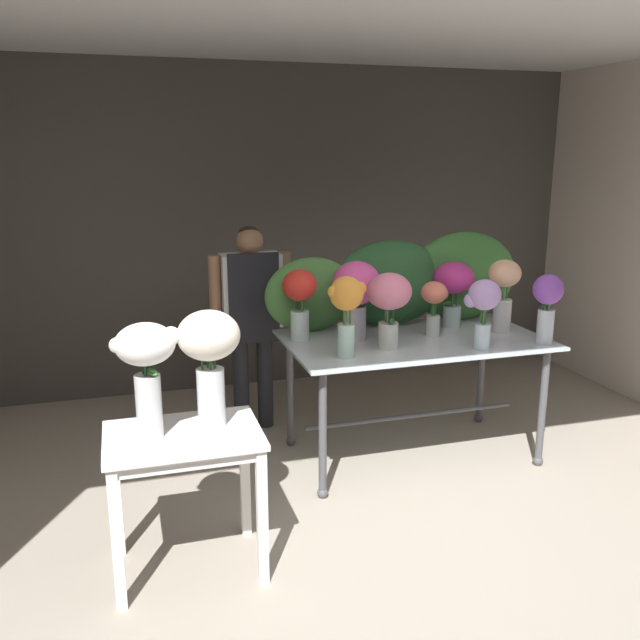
{
  "coord_description": "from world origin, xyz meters",
  "views": [
    {
      "loc": [
        -1.42,
        -2.24,
        2.1
      ],
      "look_at": [
        -0.36,
        1.28,
        1.17
      ],
      "focal_mm": 37.79,
      "sensor_mm": 36.0,
      "label": 1
    }
  ],
  "objects_px": {
    "vase_coral_hydrangea": "(434,302)",
    "vase_white_roses_tall": "(146,363)",
    "vase_rosy_roses": "(389,299)",
    "side_table_white": "(184,452)",
    "vase_violet_tulips": "(547,303)",
    "florist": "(251,306)",
    "vase_fuchsia_ranunculus": "(357,290)",
    "vase_scarlet_peonies": "(300,297)",
    "vase_sunset_snapdragons": "(346,305)",
    "vase_cream_lisianthus_tall": "(209,352)",
    "vase_lilac_carnations": "(483,304)",
    "vase_peach_stock": "(504,289)",
    "vase_magenta_freesia": "(453,284)",
    "display_table_glass": "(414,356)"
  },
  "relations": [
    {
      "from": "vase_fuchsia_ranunculus",
      "to": "vase_scarlet_peonies",
      "type": "distance_m",
      "value": 0.38
    },
    {
      "from": "vase_rosy_roses",
      "to": "vase_white_roses_tall",
      "type": "relative_size",
      "value": 0.87
    },
    {
      "from": "vase_magenta_freesia",
      "to": "vase_peach_stock",
      "type": "bearing_deg",
      "value": -41.92
    },
    {
      "from": "vase_sunset_snapdragons",
      "to": "vase_coral_hydrangea",
      "type": "bearing_deg",
      "value": 21.5
    },
    {
      "from": "vase_peach_stock",
      "to": "vase_violet_tulips",
      "type": "height_order",
      "value": "vase_peach_stock"
    },
    {
      "from": "vase_fuchsia_ranunculus",
      "to": "vase_rosy_roses",
      "type": "xyz_separation_m",
      "value": [
        0.12,
        -0.25,
        -0.02
      ]
    },
    {
      "from": "vase_fuchsia_ranunculus",
      "to": "vase_rosy_roses",
      "type": "relative_size",
      "value": 1.08
    },
    {
      "from": "vase_sunset_snapdragons",
      "to": "vase_scarlet_peonies",
      "type": "distance_m",
      "value": 0.48
    },
    {
      "from": "vase_peach_stock",
      "to": "vase_fuchsia_ranunculus",
      "type": "relative_size",
      "value": 0.96
    },
    {
      "from": "vase_rosy_roses",
      "to": "vase_scarlet_peonies",
      "type": "bearing_deg",
      "value": 144.92
    },
    {
      "from": "vase_fuchsia_ranunculus",
      "to": "vase_white_roses_tall",
      "type": "distance_m",
      "value": 1.72
    },
    {
      "from": "vase_peach_stock",
      "to": "vase_coral_hydrangea",
      "type": "xyz_separation_m",
      "value": [
        -0.51,
        0.04,
        -0.07
      ]
    },
    {
      "from": "florist",
      "to": "vase_rosy_roses",
      "type": "distance_m",
      "value": 1.21
    },
    {
      "from": "vase_sunset_snapdragons",
      "to": "vase_coral_hydrangea",
      "type": "distance_m",
      "value": 0.79
    },
    {
      "from": "florist",
      "to": "vase_scarlet_peonies",
      "type": "bearing_deg",
      "value": -71.31
    },
    {
      "from": "vase_lilac_carnations",
      "to": "vase_scarlet_peonies",
      "type": "bearing_deg",
      "value": 152.65
    },
    {
      "from": "vase_scarlet_peonies",
      "to": "vase_cream_lisianthus_tall",
      "type": "distance_m",
      "value": 1.26
    },
    {
      "from": "display_table_glass",
      "to": "vase_peach_stock",
      "type": "xyz_separation_m",
      "value": [
        0.66,
        -0.02,
        0.44
      ]
    },
    {
      "from": "vase_coral_hydrangea",
      "to": "vase_fuchsia_ranunculus",
      "type": "relative_size",
      "value": 0.71
    },
    {
      "from": "side_table_white",
      "to": "vase_coral_hydrangea",
      "type": "relative_size",
      "value": 2.0
    },
    {
      "from": "vase_scarlet_peonies",
      "to": "vase_violet_tulips",
      "type": "relative_size",
      "value": 1.04
    },
    {
      "from": "florist",
      "to": "vase_violet_tulips",
      "type": "relative_size",
      "value": 3.38
    },
    {
      "from": "vase_fuchsia_ranunculus",
      "to": "vase_violet_tulips",
      "type": "height_order",
      "value": "vase_fuchsia_ranunculus"
    },
    {
      "from": "vase_coral_hydrangea",
      "to": "vase_lilac_carnations",
      "type": "xyz_separation_m",
      "value": [
        0.15,
        -0.39,
        0.05
      ]
    },
    {
      "from": "vase_coral_hydrangea",
      "to": "vase_violet_tulips",
      "type": "xyz_separation_m",
      "value": [
        0.62,
        -0.38,
        0.04
      ]
    },
    {
      "from": "vase_violet_tulips",
      "to": "vase_lilac_carnations",
      "type": "bearing_deg",
      "value": -179.42
    },
    {
      "from": "vase_sunset_snapdragons",
      "to": "vase_scarlet_peonies",
      "type": "xyz_separation_m",
      "value": [
        -0.17,
        0.45,
        -0.03
      ]
    },
    {
      "from": "vase_fuchsia_ranunculus",
      "to": "vase_rosy_roses",
      "type": "bearing_deg",
      "value": -63.86
    },
    {
      "from": "vase_peach_stock",
      "to": "vase_cream_lisianthus_tall",
      "type": "height_order",
      "value": "vase_peach_stock"
    },
    {
      "from": "side_table_white",
      "to": "vase_violet_tulips",
      "type": "bearing_deg",
      "value": 12.5
    },
    {
      "from": "vase_fuchsia_ranunculus",
      "to": "florist",
      "type": "bearing_deg",
      "value": 128.92
    },
    {
      "from": "vase_magenta_freesia",
      "to": "vase_rosy_roses",
      "type": "xyz_separation_m",
      "value": [
        -0.66,
        -0.38,
        0.01
      ]
    },
    {
      "from": "display_table_glass",
      "to": "vase_sunset_snapdragons",
      "type": "bearing_deg",
      "value": -155.56
    },
    {
      "from": "vase_magenta_freesia",
      "to": "display_table_glass",
      "type": "bearing_deg",
      "value": -150.67
    },
    {
      "from": "vase_peach_stock",
      "to": "vase_scarlet_peonies",
      "type": "relative_size",
      "value": 1.06
    },
    {
      "from": "vase_scarlet_peonies",
      "to": "vase_white_roses_tall",
      "type": "bearing_deg",
      "value": -134.12
    },
    {
      "from": "florist",
      "to": "vase_violet_tulips",
      "type": "height_order",
      "value": "florist"
    },
    {
      "from": "vase_sunset_snapdragons",
      "to": "vase_fuchsia_ranunculus",
      "type": "xyz_separation_m",
      "value": [
        0.19,
        0.36,
        0.02
      ]
    },
    {
      "from": "florist",
      "to": "vase_magenta_freesia",
      "type": "bearing_deg",
      "value": -23.32
    },
    {
      "from": "vase_coral_hydrangea",
      "to": "vase_white_roses_tall",
      "type": "relative_size",
      "value": 0.67
    },
    {
      "from": "vase_lilac_carnations",
      "to": "vase_white_roses_tall",
      "type": "bearing_deg",
      "value": -165.78
    },
    {
      "from": "florist",
      "to": "vase_white_roses_tall",
      "type": "relative_size",
      "value": 2.75
    },
    {
      "from": "vase_lilac_carnations",
      "to": "vase_rosy_roses",
      "type": "distance_m",
      "value": 0.6
    },
    {
      "from": "vase_fuchsia_ranunculus",
      "to": "vase_lilac_carnations",
      "type": "xyz_separation_m",
      "value": [
        0.69,
        -0.45,
        -0.05
      ]
    },
    {
      "from": "side_table_white",
      "to": "vase_cream_lisianthus_tall",
      "type": "relative_size",
      "value": 1.28
    },
    {
      "from": "side_table_white",
      "to": "florist",
      "type": "relative_size",
      "value": 0.49
    },
    {
      "from": "vase_lilac_carnations",
      "to": "vase_scarlet_peonies",
      "type": "xyz_separation_m",
      "value": [
        -1.05,
        0.54,
        0.0
      ]
    },
    {
      "from": "vase_sunset_snapdragons",
      "to": "vase_violet_tulips",
      "type": "xyz_separation_m",
      "value": [
        1.35,
        -0.09,
        -0.05
      ]
    },
    {
      "from": "side_table_white",
      "to": "vase_scarlet_peonies",
      "type": "xyz_separation_m",
      "value": [
        0.89,
        1.08,
        0.51
      ]
    },
    {
      "from": "vase_coral_hydrangea",
      "to": "vase_fuchsia_ranunculus",
      "type": "distance_m",
      "value": 0.55
    }
  ]
}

